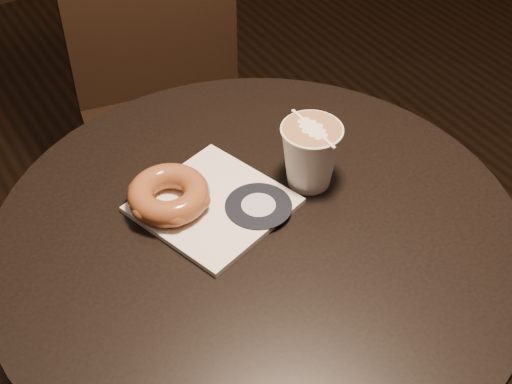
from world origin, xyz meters
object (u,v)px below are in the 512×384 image
Objects in this scene: latte_cup at (310,156)px; cafe_table at (258,322)px; chair at (166,78)px; pastry_bag at (213,205)px; doughnut at (169,195)px.

cafe_table is at bearing -159.06° from latte_cup.
cafe_table is 0.27m from latte_cup.
cafe_table is 0.70m from chair.
doughnut is (-0.05, 0.03, 0.02)m from pastry_bag.
chair is at bearing 74.90° from cafe_table.
doughnut is 0.20m from latte_cup.
chair reaches higher than cafe_table.
pastry_bag is 0.06m from doughnut.
doughnut is at bearing 133.37° from pastry_bag.
cafe_table is 0.26m from doughnut.
doughnut is (-0.26, -0.58, 0.24)m from chair.
cafe_table is at bearing -49.95° from doughnut.
cafe_table is 7.99× the size of latte_cup.
doughnut is at bearing 164.17° from latte_cup.
pastry_bag is 1.88× the size of latte_cup.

